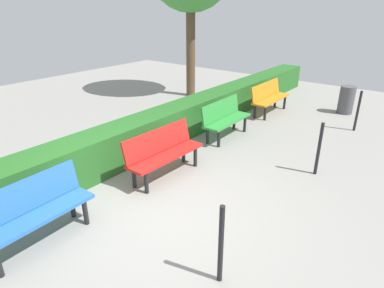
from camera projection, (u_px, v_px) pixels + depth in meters
The scene contains 10 objects.
ground_plane at pixel (150, 213), 4.99m from camera, with size 20.59×20.59×0.00m, color gray.
bench_orange at pixel (269, 96), 9.32m from camera, with size 1.60×0.47×0.86m.
bench_green at pixel (225, 117), 7.63m from camera, with size 1.47×0.46×0.86m.
bench_red at pixel (163, 151), 5.90m from camera, with size 1.59×0.52×0.86m.
bench_blue at pixel (32, 210), 4.22m from camera, with size 1.53×0.52×0.86m.
hedge_row at pixel (125, 143), 6.50m from camera, with size 16.59×0.68×0.76m, color #266023.
railing_post_near at pixel (358, 111), 8.00m from camera, with size 0.06×0.06×1.00m, color black.
railing_post_mid at pixel (319, 149), 5.93m from camera, with size 0.06×0.06×1.00m, color black.
railing_post_far at pixel (221, 245), 3.58m from camera, with size 0.06×0.06×1.00m, color black.
trash_bin at pixel (346, 100), 9.34m from camera, with size 0.42×0.42×0.78m, color #4C4C51.
Camera 1 is at (2.92, 3.06, 2.92)m, focal length 30.90 mm.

